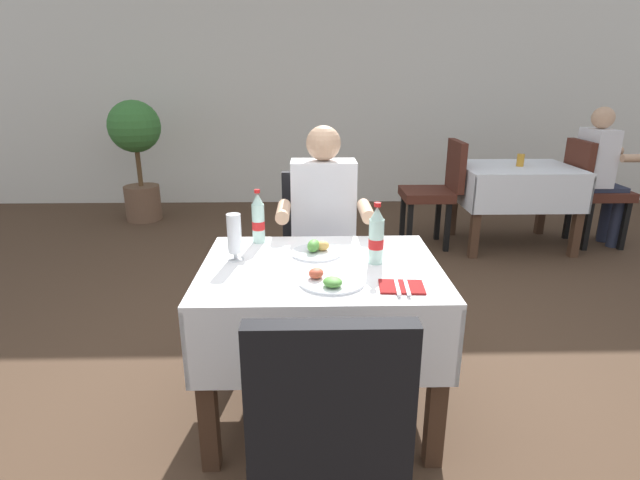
# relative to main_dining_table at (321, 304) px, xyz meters

# --- Properties ---
(ground_plane) EXTENTS (11.00, 11.00, 0.00)m
(ground_plane) POSITION_rel_main_dining_table_xyz_m (0.04, 0.09, -0.56)
(ground_plane) COLOR #473323
(back_wall) EXTENTS (11.00, 0.12, 3.12)m
(back_wall) POSITION_rel_main_dining_table_xyz_m (0.04, 4.15, 1.00)
(back_wall) COLOR silver
(back_wall) RESTS_ON ground
(main_dining_table) EXTENTS (1.02, 0.80, 0.74)m
(main_dining_table) POSITION_rel_main_dining_table_xyz_m (0.00, 0.00, 0.00)
(main_dining_table) COLOR white
(main_dining_table) RESTS_ON ground
(chair_far_diner_seat) EXTENTS (0.44, 0.50, 0.97)m
(chair_far_diner_seat) POSITION_rel_main_dining_table_xyz_m (0.00, 0.79, -0.01)
(chair_far_diner_seat) COLOR black
(chair_far_diner_seat) RESTS_ON ground
(chair_near_camera_side) EXTENTS (0.44, 0.50, 0.97)m
(chair_near_camera_side) POSITION_rel_main_dining_table_xyz_m (0.00, -0.79, -0.01)
(chair_near_camera_side) COLOR black
(chair_near_camera_side) RESTS_ON ground
(seated_diner_far) EXTENTS (0.50, 0.46, 1.26)m
(seated_diner_far) POSITION_rel_main_dining_table_xyz_m (0.03, 0.68, 0.15)
(seated_diner_far) COLOR #282D42
(seated_diner_far) RESTS_ON ground
(plate_near_camera) EXTENTS (0.26, 0.26, 0.05)m
(plate_near_camera) POSITION_rel_main_dining_table_xyz_m (0.03, -0.20, 0.20)
(plate_near_camera) COLOR white
(plate_near_camera) RESTS_ON main_dining_table
(plate_far_diner) EXTENTS (0.23, 0.23, 0.07)m
(plate_far_diner) POSITION_rel_main_dining_table_xyz_m (-0.01, 0.14, 0.20)
(plate_far_diner) COLOR white
(plate_far_diner) RESTS_ON main_dining_table
(beer_glass_left) EXTENTS (0.07, 0.07, 0.21)m
(beer_glass_left) POSITION_rel_main_dining_table_xyz_m (-0.37, 0.07, 0.29)
(beer_glass_left) COLOR white
(beer_glass_left) RESTS_ON main_dining_table
(cola_bottle_primary) EXTENTS (0.06, 0.06, 0.26)m
(cola_bottle_primary) POSITION_rel_main_dining_table_xyz_m (-0.29, 0.32, 0.30)
(cola_bottle_primary) COLOR silver
(cola_bottle_primary) RESTS_ON main_dining_table
(cola_bottle_secondary) EXTENTS (0.07, 0.07, 0.27)m
(cola_bottle_secondary) POSITION_rel_main_dining_table_xyz_m (0.24, 0.02, 0.30)
(cola_bottle_secondary) COLOR silver
(cola_bottle_secondary) RESTS_ON main_dining_table
(napkin_cutlery_set) EXTENTS (0.18, 0.19, 0.01)m
(napkin_cutlery_set) POSITION_rel_main_dining_table_xyz_m (0.30, -0.24, 0.19)
(napkin_cutlery_set) COLOR maroon
(napkin_cutlery_set) RESTS_ON main_dining_table
(background_dining_table) EXTENTS (1.01, 0.79, 0.74)m
(background_dining_table) POSITION_rel_main_dining_table_xyz_m (1.83, 2.39, -0.00)
(background_dining_table) COLOR white
(background_dining_table) RESTS_ON ground
(background_chair_left) EXTENTS (0.50, 0.44, 0.97)m
(background_chair_left) POSITION_rel_main_dining_table_xyz_m (1.11, 2.39, -0.01)
(background_chair_left) COLOR #4C2319
(background_chair_left) RESTS_ON ground
(background_chair_right) EXTENTS (0.50, 0.44, 0.97)m
(background_chair_right) POSITION_rel_main_dining_table_xyz_m (2.54, 2.39, -0.01)
(background_chair_right) COLOR #4C2319
(background_chair_right) RESTS_ON ground
(background_patron) EXTENTS (0.46, 0.50, 1.26)m
(background_patron) POSITION_rel_main_dining_table_xyz_m (2.59, 2.39, 0.15)
(background_patron) COLOR #282D42
(background_patron) RESTS_ON ground
(background_table_tumbler) EXTENTS (0.06, 0.06, 0.11)m
(background_table_tumbler) POSITION_rel_main_dining_table_xyz_m (1.85, 2.38, 0.24)
(background_table_tumbler) COLOR #C68928
(background_table_tumbler) RESTS_ON background_dining_table
(potted_plant_corner) EXTENTS (0.54, 0.54, 1.28)m
(potted_plant_corner) POSITION_rel_main_dining_table_xyz_m (-1.87, 3.33, 0.24)
(potted_plant_corner) COLOR brown
(potted_plant_corner) RESTS_ON ground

